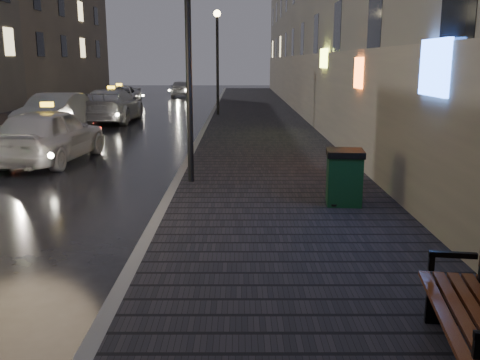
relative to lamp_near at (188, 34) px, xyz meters
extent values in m
plane|color=black|center=(-1.85, -6.00, -3.49)|extent=(120.00, 120.00, 0.00)
cube|color=black|center=(2.05, 15.00, -3.41)|extent=(4.60, 58.00, 0.15)
cube|color=slate|center=(-0.35, 15.00, -3.41)|extent=(0.20, 58.00, 0.15)
cube|color=black|center=(-10.55, 15.00, -3.41)|extent=(2.40, 58.00, 0.15)
cube|color=slate|center=(-9.25, 15.00, -3.41)|extent=(0.20, 58.00, 0.15)
cube|color=#6B6051|center=(-15.35, 33.00, 2.01)|extent=(6.00, 22.00, 11.00)
cylinder|color=black|center=(0.00, 0.00, -0.84)|extent=(0.14, 0.14, 5.00)
cylinder|color=black|center=(0.00, 16.00, -0.84)|extent=(0.14, 0.14, 5.00)
sphere|color=#FFD88C|center=(0.00, 16.00, 1.76)|extent=(0.36, 0.36, 0.36)
cube|color=black|center=(3.41, -6.96, -3.11)|extent=(0.58, 0.15, 0.46)
cube|color=black|center=(3.36, -6.95, -2.56)|extent=(0.49, 0.13, 0.06)
cube|color=#502011|center=(3.28, -7.81, -2.84)|extent=(1.02, 2.15, 0.05)
cube|color=#0D3219|center=(3.18, -2.03, -2.86)|extent=(0.72, 0.72, 0.96)
cube|color=black|center=(3.18, -2.03, -2.32)|extent=(0.77, 0.77, 0.12)
imported|color=silver|center=(-4.40, 3.23, -2.68)|extent=(2.39, 4.91, 1.61)
imported|color=gray|center=(-6.52, 10.06, -2.69)|extent=(2.15, 4.98, 1.59)
imported|color=silver|center=(-5.05, 13.86, -2.69)|extent=(2.26, 5.50, 1.59)
imported|color=#BCBCC3|center=(-6.44, 21.85, -2.79)|extent=(2.66, 5.15, 1.39)
imported|color=#96979E|center=(-3.78, 32.75, -2.82)|extent=(1.94, 4.07, 1.34)
camera|label=1|loc=(1.13, -12.20, -0.59)|focal=40.00mm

